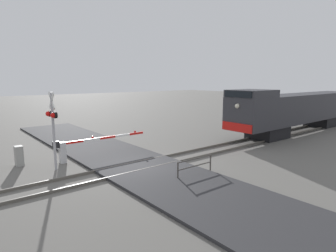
{
  "coord_description": "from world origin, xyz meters",
  "views": [
    {
      "loc": [
        13.33,
        -8.64,
        5.04
      ],
      "look_at": [
        -0.78,
        2.74,
        2.02
      ],
      "focal_mm": 30.66,
      "sensor_mm": 36.0,
      "label": 1
    }
  ],
  "objects_px": {
    "locomotive": "(298,109)",
    "crossing_signal": "(53,122)",
    "guard_railing": "(195,164)",
    "crossing_gate": "(76,147)",
    "utility_cabinet": "(19,156)"
  },
  "relations": [
    {
      "from": "locomotive",
      "to": "crossing_signal",
      "type": "relative_size",
      "value": 4.38
    },
    {
      "from": "locomotive",
      "to": "crossing_signal",
      "type": "distance_m",
      "value": 21.91
    },
    {
      "from": "guard_railing",
      "to": "crossing_gate",
      "type": "bearing_deg",
      "value": -150.46
    },
    {
      "from": "crossing_gate",
      "to": "utility_cabinet",
      "type": "height_order",
      "value": "crossing_gate"
    },
    {
      "from": "crossing_gate",
      "to": "guard_railing",
      "type": "height_order",
      "value": "crossing_gate"
    },
    {
      "from": "utility_cabinet",
      "to": "crossing_signal",
      "type": "bearing_deg",
      "value": 33.46
    },
    {
      "from": "locomotive",
      "to": "crossing_signal",
      "type": "bearing_deg",
      "value": -96.84
    },
    {
      "from": "crossing_gate",
      "to": "crossing_signal",
      "type": "bearing_deg",
      "value": -56.77
    },
    {
      "from": "crossing_signal",
      "to": "utility_cabinet",
      "type": "relative_size",
      "value": 3.7
    },
    {
      "from": "utility_cabinet",
      "to": "locomotive",
      "type": "bearing_deg",
      "value": 78.48
    },
    {
      "from": "crossing_signal",
      "to": "utility_cabinet",
      "type": "bearing_deg",
      "value": -146.54
    },
    {
      "from": "guard_railing",
      "to": "crossing_signal",
      "type": "bearing_deg",
      "value": -136.2
    },
    {
      "from": "locomotive",
      "to": "utility_cabinet",
      "type": "relative_size",
      "value": 16.23
    },
    {
      "from": "crossing_signal",
      "to": "guard_railing",
      "type": "xyz_separation_m",
      "value": [
        5.6,
        5.37,
        -2.1
      ]
    },
    {
      "from": "guard_railing",
      "to": "locomotive",
      "type": "bearing_deg",
      "value": 100.34
    }
  ]
}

